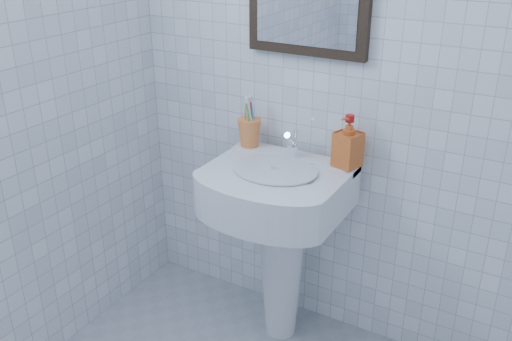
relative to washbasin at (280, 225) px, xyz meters
The scene contains 5 objects.
wall_back 0.78m from the washbasin, 35.30° to the left, with size 2.20×0.02×2.50m, color white.
washbasin is the anchor object (origin of this frame).
faucet 0.33m from the washbasin, 90.00° to the left, with size 0.05×0.11×0.12m.
toothbrush_cup 0.41m from the washbasin, 151.07° to the left, with size 0.10×0.10×0.12m, color orange, non-canonical shape.
soap_dispenser 0.46m from the washbasin, 28.74° to the left, with size 0.09×0.10×0.21m, color #BE3712.
Camera 1 is at (0.64, -0.86, 1.75)m, focal length 40.00 mm.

